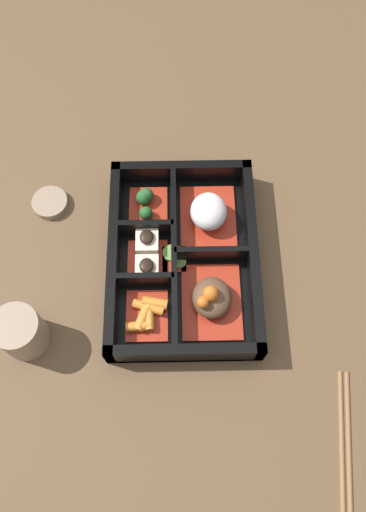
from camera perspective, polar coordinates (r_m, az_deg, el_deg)
The scene contains 12 objects.
ground_plane at distance 0.75m, azimuth 0.00°, elevation -0.76°, with size 3.00×3.00×0.00m, color brown.
bento_base at distance 0.75m, azimuth 0.00°, elevation -0.61°, with size 0.30×0.22×0.01m.
bento_rim at distance 0.73m, azimuth -0.26°, elevation -0.00°, with size 0.30×0.22×0.05m.
bowl_rice at distance 0.76m, azimuth 2.93°, elevation 4.87°, with size 0.11×0.09×0.05m.
bowl_stew at distance 0.71m, azimuth 3.28°, elevation -4.91°, with size 0.11×0.09×0.05m.
bowl_greens at distance 0.78m, azimuth -4.21°, elevation 6.02°, with size 0.07×0.06×0.03m.
bowl_tofu at distance 0.74m, azimuth -4.11°, elevation 0.19°, with size 0.08×0.06×0.03m.
bowl_carrots at distance 0.71m, azimuth -4.13°, elevation -6.67°, with size 0.08×0.06×0.02m.
bowl_pickles at distance 0.74m, azimuth -1.04°, elevation -0.09°, with size 0.04×0.04×0.01m.
tea_cup at distance 0.72m, azimuth -18.04°, elevation -8.24°, with size 0.06×0.06×0.07m.
chopsticks at distance 0.72m, azimuth 18.17°, elevation -21.77°, with size 0.24×0.04×0.01m.
sauce_dish at distance 0.82m, azimuth -14.95°, elevation 5.91°, with size 0.06×0.06×0.01m.
Camera 1 is at (0.29, -0.01, 0.69)m, focal length 35.00 mm.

